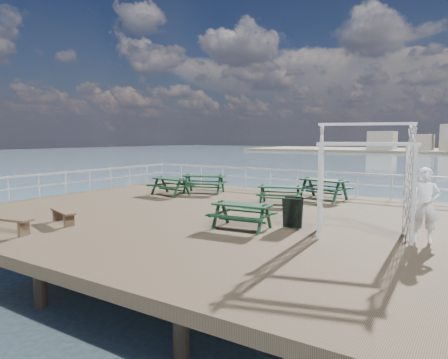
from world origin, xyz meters
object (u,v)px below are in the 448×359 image
picnic_table_c (280,191)px  picnic_table_d (170,183)px  picnic_table_a (204,180)px  trellis_arbor (364,187)px  picnic_table_e (242,211)px  person (425,205)px  picnic_table_b (323,185)px  flat_bench_far (8,222)px  flat_bench_near (63,214)px

picnic_table_c → picnic_table_d: bearing=166.6°
picnic_table_a → trellis_arbor: trellis_arbor is taller
picnic_table_a → trellis_arbor: size_ratio=0.78×
picnic_table_d → picnic_table_e: size_ratio=1.08×
picnic_table_a → picnic_table_d: bearing=-142.6°
picnic_table_a → picnic_table_e: 7.84m
picnic_table_d → person: 11.56m
person → picnic_table_b: bearing=117.2°
person → picnic_table_d: bearing=152.9°
flat_bench_far → trellis_arbor: (8.43, 5.09, 1.02)m
picnic_table_c → flat_bench_near: 8.19m
picnic_table_e → person: person is taller
picnic_table_a → picnic_table_e: bearing=-64.1°
picnic_table_a → picnic_table_d: picnic_table_a is taller
picnic_table_d → trellis_arbor: bearing=-12.0°
picnic_table_d → flat_bench_far: size_ratio=1.20×
trellis_arbor → person: (1.48, 0.19, -0.40)m
picnic_table_c → picnic_table_e: 4.68m
picnic_table_d → flat_bench_far: picnic_table_d is taller
picnic_table_c → flat_bench_near: size_ratio=1.39×
picnic_table_c → picnic_table_a: bearing=150.1°
picnic_table_a → person: 11.12m
flat_bench_near → trellis_arbor: bearing=40.0°
picnic_table_c → picnic_table_d: size_ratio=1.03×
trellis_arbor → picnic_table_b: bearing=101.4°
picnic_table_a → flat_bench_near: picnic_table_a is taller
picnic_table_e → picnic_table_a: bearing=128.8°
flat_bench_far → trellis_arbor: trellis_arbor is taller
flat_bench_near → flat_bench_far: 1.69m
person → picnic_table_c: bearing=137.1°
picnic_table_d → flat_bench_near: bearing=-71.9°
picnic_table_b → picnic_table_e: 6.90m
picnic_table_a → picnic_table_b: size_ratio=1.04×
picnic_table_a → picnic_table_b: picnic_table_a is taller
picnic_table_a → picnic_table_c: bearing=-31.1°
picnic_table_b → picnic_table_e: bearing=-77.4°
picnic_table_b → flat_bench_near: (-5.20, -9.35, -0.32)m
picnic_table_b → picnic_table_c: (-1.01, -2.31, -0.09)m
picnic_table_d → trellis_arbor: (9.63, -3.33, 0.80)m
picnic_table_e → person: bearing=8.7°
flat_bench_near → trellis_arbor: trellis_arbor is taller
picnic_table_c → person: person is taller
picnic_table_d → person: size_ratio=1.03×
flat_bench_near → person: 10.46m
picnic_table_e → person: (4.73, 1.15, 0.43)m
flat_bench_far → person: 11.24m
picnic_table_a → picnic_table_c: picnic_table_a is taller
flat_bench_near → picnic_table_a: bearing=110.2°
picnic_table_a → flat_bench_far: (0.25, -9.80, -0.28)m
picnic_table_b → flat_bench_far: (-5.31, -11.04, -0.28)m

